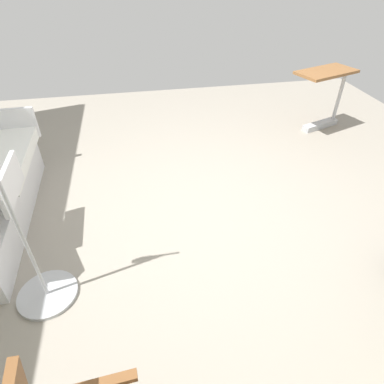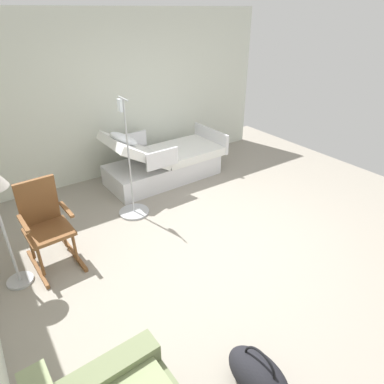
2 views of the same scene
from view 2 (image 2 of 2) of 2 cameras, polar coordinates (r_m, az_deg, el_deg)
The scene contains 6 objects.
ground_plane at distance 4.38m, azimuth 6.70°, elevation -8.94°, with size 7.14×7.14×0.00m, color gray.
side_wall at distance 6.08m, azimuth -11.24°, elevation 15.82°, with size 0.10×5.52×2.70m, color silver.
hospital_bed at distance 5.87m, azimuth -4.95°, elevation 5.02°, with size 1.06×2.09×1.07m.
rocking_chair at distance 4.17m, azimuth -23.63°, elevation -5.15°, with size 0.79×0.53×1.05m.
duffel_bag at distance 3.02m, azimuth 11.17°, elevation -28.23°, with size 0.59×0.37×0.43m.
iv_pole at distance 4.93m, azimuth -10.10°, elevation -1.00°, with size 0.44×0.44×1.69m.
Camera 2 is at (-2.54, 2.36, 2.67)m, focal length 31.29 mm.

